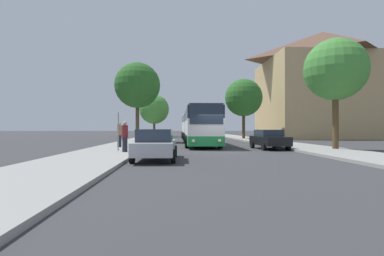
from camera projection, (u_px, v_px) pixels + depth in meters
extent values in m
plane|color=#38383A|center=(218.00, 151.00, 19.96)|extent=(300.00, 300.00, 0.00)
cube|color=gray|center=(112.00, 150.00, 19.61)|extent=(4.00, 120.00, 0.15)
cube|color=gray|center=(320.00, 150.00, 20.31)|extent=(4.00, 120.00, 0.15)
cube|color=tan|center=(323.00, 99.00, 47.02)|extent=(17.81, 15.09, 12.19)
pyramid|color=brown|center=(323.00, 46.00, 47.03)|extent=(17.81, 15.09, 4.53)
cube|color=#238942|center=(200.00, 138.00, 26.55)|extent=(2.68, 11.88, 0.70)
cube|color=silver|center=(200.00, 128.00, 26.55)|extent=(2.68, 11.88, 1.25)
cube|color=#232D3D|center=(200.00, 115.00, 26.55)|extent=(2.70, 11.65, 0.95)
cube|color=silver|center=(200.00, 109.00, 26.55)|extent=(2.62, 11.65, 0.12)
cube|color=#232D3D|center=(206.00, 114.00, 20.60)|extent=(2.33, 0.08, 1.45)
sphere|color=#F4EAC1|center=(193.00, 141.00, 20.54)|extent=(0.24, 0.24, 0.24)
sphere|color=#F4EAC1|center=(220.00, 141.00, 20.61)|extent=(0.24, 0.24, 0.24)
cylinder|color=black|center=(187.00, 142.00, 22.94)|extent=(0.31, 1.00, 1.00)
cylinder|color=black|center=(220.00, 142.00, 23.05)|extent=(0.31, 1.00, 1.00)
cylinder|color=black|center=(185.00, 139.00, 30.05)|extent=(0.31, 1.00, 1.00)
cylinder|color=black|center=(211.00, 138.00, 30.16)|extent=(0.31, 1.00, 1.00)
cube|color=#2D519E|center=(192.00, 135.00, 42.03)|extent=(2.66, 10.08, 0.70)
cube|color=silver|center=(192.00, 127.00, 42.03)|extent=(2.66, 10.08, 1.42)
cube|color=#232D3D|center=(192.00, 119.00, 42.03)|extent=(2.69, 9.88, 0.95)
cube|color=silver|center=(192.00, 115.00, 42.03)|extent=(2.61, 9.88, 0.12)
cube|color=#232D3D|center=(195.00, 119.00, 36.99)|extent=(2.28, 0.09, 1.45)
sphere|color=#F4EAC1|center=(188.00, 135.00, 36.91)|extent=(0.24, 0.24, 0.24)
sphere|color=#F4EAC1|center=(202.00, 135.00, 37.02)|extent=(0.24, 0.24, 0.24)
cylinder|color=black|center=(184.00, 136.00, 38.94)|extent=(0.31, 1.00, 1.00)
cylinder|color=black|center=(203.00, 136.00, 39.10)|extent=(0.31, 1.00, 1.00)
cylinder|color=black|center=(182.00, 135.00, 44.96)|extent=(0.31, 1.00, 1.00)
cylinder|color=black|center=(199.00, 135.00, 45.12)|extent=(0.31, 1.00, 1.00)
cube|color=#B7B7BC|center=(156.00, 147.00, 14.49)|extent=(1.89, 4.56, 0.60)
cube|color=#232D3D|center=(155.00, 135.00, 14.31)|extent=(1.63, 2.39, 0.58)
cylinder|color=black|center=(141.00, 151.00, 15.86)|extent=(0.21, 0.62, 0.62)
cylinder|color=black|center=(175.00, 151.00, 15.92)|extent=(0.21, 0.62, 0.62)
cylinder|color=black|center=(132.00, 156.00, 13.06)|extent=(0.21, 0.62, 0.62)
cylinder|color=black|center=(173.00, 156.00, 13.11)|extent=(0.21, 0.62, 0.62)
cube|color=black|center=(269.00, 141.00, 21.88)|extent=(1.99, 4.16, 0.63)
cube|color=#232D3D|center=(268.00, 133.00, 22.04)|extent=(1.66, 2.20, 0.49)
cylinder|color=black|center=(288.00, 146.00, 20.72)|extent=(0.24, 0.63, 0.62)
cylinder|color=black|center=(264.00, 146.00, 20.53)|extent=(0.24, 0.63, 0.62)
cylinder|color=black|center=(274.00, 144.00, 23.22)|extent=(0.24, 0.63, 0.62)
cylinder|color=black|center=(252.00, 144.00, 23.03)|extent=(0.24, 0.63, 0.62)
cylinder|color=gray|center=(118.00, 132.00, 18.54)|extent=(0.08, 0.08, 2.37)
cube|color=silver|center=(118.00, 118.00, 18.54)|extent=(0.03, 0.45, 0.60)
cylinder|color=#23232D|center=(119.00, 141.00, 21.99)|extent=(0.30, 0.30, 0.87)
cylinder|color=olive|center=(119.00, 130.00, 21.99)|extent=(0.36, 0.36, 0.72)
sphere|color=tan|center=(119.00, 124.00, 21.99)|extent=(0.24, 0.24, 0.24)
cylinder|color=#23232D|center=(125.00, 145.00, 17.51)|extent=(0.30, 0.30, 0.85)
cylinder|color=maroon|center=(125.00, 131.00, 17.51)|extent=(0.36, 0.36, 0.71)
sphere|color=tan|center=(125.00, 123.00, 17.51)|extent=(0.23, 0.23, 0.23)
cylinder|color=#47331E|center=(154.00, 128.00, 53.04)|extent=(0.40, 0.40, 2.81)
sphere|color=#428938|center=(154.00, 109.00, 53.04)|extent=(5.24, 5.24, 5.24)
cylinder|color=#513D23|center=(137.00, 122.00, 33.09)|extent=(0.40, 0.40, 4.25)
sphere|color=#286023|center=(137.00, 85.00, 33.09)|extent=(5.03, 5.03, 5.03)
cylinder|color=#513D23|center=(335.00, 121.00, 20.29)|extent=(0.40, 0.40, 3.82)
sphere|color=#428938|center=(335.00, 69.00, 20.30)|extent=(4.18, 4.18, 4.18)
cylinder|color=#47331E|center=(244.00, 125.00, 40.64)|extent=(0.40, 0.40, 3.64)
sphere|color=#286023|center=(244.00, 98.00, 40.64)|extent=(5.08, 5.08, 5.08)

